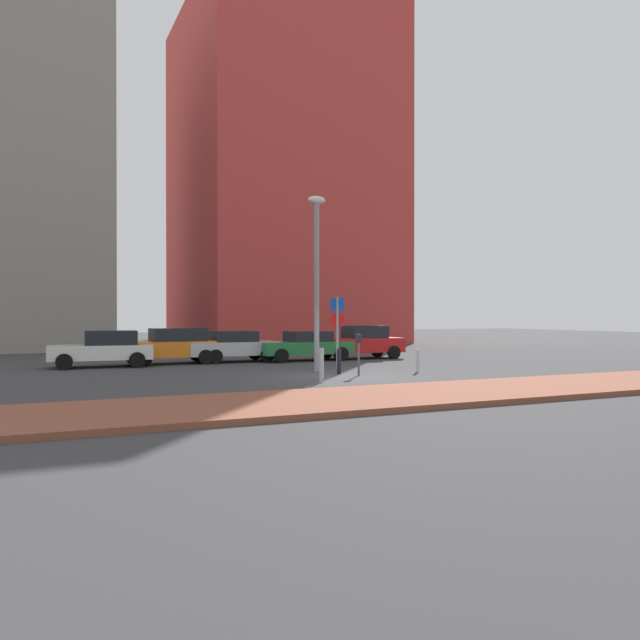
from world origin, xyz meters
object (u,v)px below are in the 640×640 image
(parked_car_silver, at_px, (232,346))
(traffic_bollard_far, at_px, (418,361))
(parking_sign_post, at_px, (337,324))
(parking_meter, at_px, (359,349))
(parked_car_red, at_px, (361,342))
(traffic_bollard_near, at_px, (339,361))
(parked_car_green, at_px, (305,345))
(traffic_bollard_mid, at_px, (322,364))
(traffic_bollard_edge, at_px, (321,369))
(parked_car_white, at_px, (103,348))
(parked_car_orange, at_px, (177,345))
(street_lamp, at_px, (317,268))

(parked_car_silver, xyz_separation_m, traffic_bollard_far, (4.81, -7.85, -0.31))
(parking_sign_post, bearing_deg, parking_meter, -101.06)
(parked_car_red, xyz_separation_m, traffic_bollard_near, (-4.53, -6.66, -0.35))
(parked_car_silver, xyz_separation_m, parked_car_green, (3.36, -0.62, -0.02))
(traffic_bollard_mid, bearing_deg, parking_sign_post, 56.03)
(parking_meter, relative_size, traffic_bollard_far, 1.71)
(traffic_bollard_near, distance_m, traffic_bollard_mid, 1.87)
(parked_car_silver, bearing_deg, parked_car_green, -10.42)
(parked_car_green, height_order, traffic_bollard_edge, parked_car_green)
(parked_car_white, bearing_deg, parked_car_orange, 9.83)
(parking_meter, distance_m, street_lamp, 3.77)
(street_lamp, relative_size, traffic_bollard_edge, 7.72)
(traffic_bollard_edge, bearing_deg, traffic_bollard_far, 19.00)
(traffic_bollard_edge, bearing_deg, street_lamp, 67.78)
(parked_car_white, relative_size, parked_car_silver, 0.99)
(parked_car_green, distance_m, traffic_bollard_mid, 8.47)
(parked_car_silver, bearing_deg, parking_sign_post, -62.75)
(parked_car_red, relative_size, traffic_bollard_mid, 4.13)
(traffic_bollard_near, distance_m, traffic_bollard_edge, 2.81)
(parked_car_orange, relative_size, parked_car_green, 1.00)
(parked_car_silver, relative_size, parked_car_red, 0.97)
(parked_car_orange, bearing_deg, street_lamp, -55.41)
(parked_car_white, relative_size, parked_car_orange, 0.91)
(parked_car_red, xyz_separation_m, street_lamp, (-4.80, -5.30, 3.13))
(parked_car_green, xyz_separation_m, parking_sign_post, (-0.63, -4.68, 1.08))
(parked_car_red, distance_m, traffic_bollard_far, 7.42)
(parked_car_white, distance_m, traffic_bollard_mid, 10.12)
(parking_meter, height_order, traffic_bollard_mid, parking_meter)
(traffic_bollard_far, bearing_deg, parked_car_white, 144.96)
(parking_sign_post, xyz_separation_m, traffic_bollard_mid, (-2.22, -3.29, -1.28))
(traffic_bollard_far, bearing_deg, traffic_bollard_mid, -170.28)
(parked_car_green, xyz_separation_m, street_lamp, (-1.81, -5.29, 3.22))
(parked_car_white, xyz_separation_m, parking_meter, (7.79, -7.56, 0.17))
(traffic_bollard_mid, distance_m, traffic_bollard_edge, 0.98)
(parked_car_orange, xyz_separation_m, street_lamp, (4.07, -5.90, 3.13))
(parked_car_silver, relative_size, parking_sign_post, 1.45)
(parked_car_orange, relative_size, street_lamp, 0.68)
(traffic_bollard_near, bearing_deg, traffic_bollard_edge, -128.09)
(parked_car_green, distance_m, parked_car_red, 2.99)
(parked_car_red, height_order, traffic_bollard_far, parked_car_red)
(parked_car_red, bearing_deg, parked_car_white, 179.72)
(parked_car_white, relative_size, parked_car_green, 0.92)
(parking_sign_post, xyz_separation_m, traffic_bollard_near, (-0.90, -1.97, -1.34))
(parked_car_white, bearing_deg, traffic_bollard_edge, -57.42)
(parking_meter, height_order, traffic_bollard_far, parking_meter)
(parked_car_white, xyz_separation_m, parked_car_orange, (3.10, 0.54, 0.04))
(parking_meter, bearing_deg, parked_car_white, 135.86)
(parked_car_orange, distance_m, parking_meter, 9.36)
(parked_car_white, height_order, parked_car_orange, parked_car_orange)
(parking_sign_post, distance_m, traffic_bollard_edge, 5.13)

